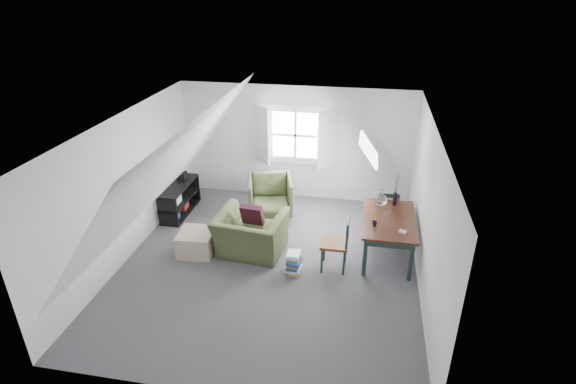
% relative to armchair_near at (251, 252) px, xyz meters
% --- Properties ---
extents(floor, '(5.50, 5.50, 0.00)m').
position_rel_armchair_near_xyz_m(floor, '(0.40, -0.32, 0.00)').
color(floor, '#47474B').
rests_on(floor, ground).
extents(ceiling, '(5.50, 5.50, 0.00)m').
position_rel_armchair_near_xyz_m(ceiling, '(0.40, -0.32, 2.50)').
color(ceiling, white).
rests_on(ceiling, wall_back).
extents(wall_back, '(5.00, 0.00, 5.00)m').
position_rel_armchair_near_xyz_m(wall_back, '(0.40, 2.43, 1.25)').
color(wall_back, silver).
rests_on(wall_back, ground).
extents(wall_front, '(5.00, 0.00, 5.00)m').
position_rel_armchair_near_xyz_m(wall_front, '(0.40, -3.07, 1.25)').
color(wall_front, silver).
rests_on(wall_front, ground).
extents(wall_left, '(0.00, 5.50, 5.50)m').
position_rel_armchair_near_xyz_m(wall_left, '(-2.10, -0.32, 1.25)').
color(wall_left, silver).
rests_on(wall_left, ground).
extents(wall_right, '(0.00, 5.50, 5.50)m').
position_rel_armchair_near_xyz_m(wall_right, '(2.90, -0.32, 1.25)').
color(wall_right, silver).
rests_on(wall_right, ground).
extents(slope_left, '(3.19, 5.50, 4.48)m').
position_rel_armchair_near_xyz_m(slope_left, '(-1.15, -0.32, 1.78)').
color(slope_left, white).
rests_on(slope_left, wall_left).
extents(slope_right, '(3.19, 5.50, 4.48)m').
position_rel_armchair_near_xyz_m(slope_right, '(1.95, -0.32, 1.78)').
color(slope_right, white).
rests_on(slope_right, wall_right).
extents(dormer_window, '(1.71, 0.35, 1.30)m').
position_rel_armchair_near_xyz_m(dormer_window, '(0.40, 2.36, 1.45)').
color(dormer_window, white).
rests_on(dormer_window, wall_back).
extents(skylight, '(0.35, 0.75, 0.47)m').
position_rel_armchair_near_xyz_m(skylight, '(1.95, 0.98, 1.75)').
color(skylight, white).
rests_on(skylight, slope_right).
extents(armchair_near, '(1.28, 1.15, 0.76)m').
position_rel_armchair_near_xyz_m(armchair_near, '(0.00, 0.00, 0.00)').
color(armchair_near, '#404828').
rests_on(armchair_near, floor).
extents(armchair_far, '(1.06, 1.08, 0.82)m').
position_rel_armchair_near_xyz_m(armchair_far, '(0.03, 1.50, 0.00)').
color(armchair_far, '#404828').
rests_on(armchair_far, floor).
extents(throw_pillow, '(0.43, 0.28, 0.42)m').
position_rel_armchair_near_xyz_m(throw_pillow, '(-0.00, 0.15, 0.69)').
color(throw_pillow, '#370F1E').
rests_on(throw_pillow, armchair_near).
extents(ottoman, '(0.65, 0.65, 0.41)m').
position_rel_armchair_near_xyz_m(ottoman, '(-0.96, -0.17, 0.20)').
color(ottoman, tan).
rests_on(ottoman, floor).
extents(dining_table, '(0.90, 1.50, 0.75)m').
position_rel_armchair_near_xyz_m(dining_table, '(2.39, 0.34, 0.65)').
color(dining_table, '#371910').
rests_on(dining_table, floor).
extents(demijohn, '(0.22, 0.22, 0.31)m').
position_rel_armchair_near_xyz_m(demijohn, '(2.24, 0.79, 0.88)').
color(demijohn, silver).
rests_on(demijohn, dining_table).
extents(vase_twigs, '(0.08, 0.08, 0.60)m').
position_rel_armchair_near_xyz_m(vase_twigs, '(2.49, 0.89, 0.88)').
color(vase_twigs, black).
rests_on(vase_twigs, dining_table).
extents(cup, '(0.10, 0.10, 0.08)m').
position_rel_armchair_near_xyz_m(cup, '(2.14, 0.04, 0.75)').
color(cup, black).
rests_on(cup, dining_table).
extents(paper_box, '(0.14, 0.11, 0.04)m').
position_rel_armchair_near_xyz_m(paper_box, '(2.59, -0.11, 0.77)').
color(paper_box, white).
rests_on(paper_box, dining_table).
extents(dining_chair_far, '(0.40, 0.40, 0.86)m').
position_rel_armchair_near_xyz_m(dining_chair_far, '(2.41, 1.25, 0.45)').
color(dining_chair_far, brown).
rests_on(dining_chair_far, floor).
extents(dining_chair_near, '(0.45, 0.45, 0.96)m').
position_rel_armchair_near_xyz_m(dining_chair_near, '(1.54, -0.21, 0.50)').
color(dining_chair_near, brown).
rests_on(dining_chair_near, floor).
extents(media_shelf, '(0.41, 1.24, 0.64)m').
position_rel_armchair_near_xyz_m(media_shelf, '(-1.85, 1.16, 0.29)').
color(media_shelf, black).
rests_on(media_shelf, floor).
extents(electronics_box, '(0.17, 0.23, 0.18)m').
position_rel_armchair_near_xyz_m(electronics_box, '(-1.85, 1.45, 0.71)').
color(electronics_box, black).
rests_on(electronics_box, media_shelf).
extents(magazine_stack, '(0.28, 0.33, 0.37)m').
position_rel_armchair_near_xyz_m(magazine_stack, '(0.86, -0.47, 0.19)').
color(magazine_stack, '#B29933').
rests_on(magazine_stack, floor).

